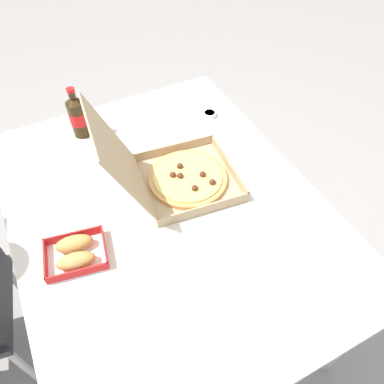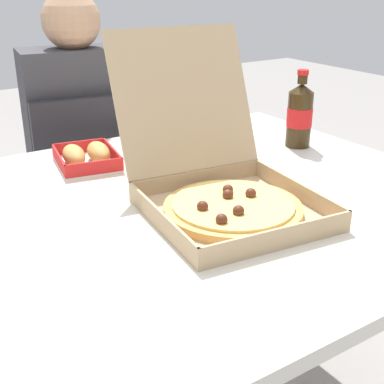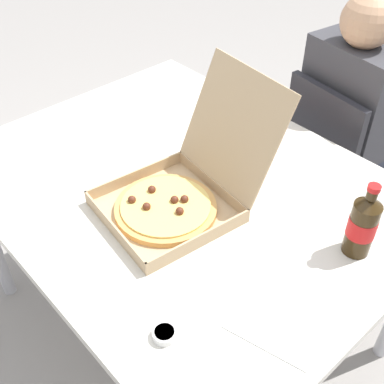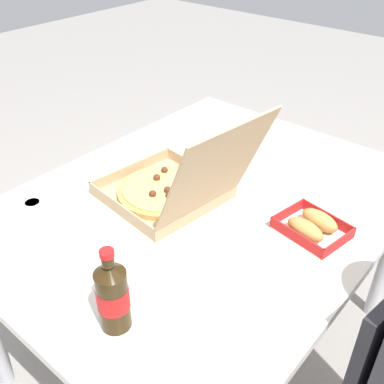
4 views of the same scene
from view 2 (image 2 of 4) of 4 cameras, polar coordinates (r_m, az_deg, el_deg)
The scene contains 6 objects.
dining_table at distance 1.20m, azimuth -1.75°, elevation -3.97°, with size 1.36×1.06×0.72m.
chair at distance 1.94m, azimuth -11.52°, elevation 0.58°, with size 0.45×0.45×0.83m.
diner_person at distance 1.93m, azimuth -12.42°, elevation 6.87°, with size 0.38×0.44×1.15m.
pizza_box_open at distance 1.13m, azimuth 3.39°, elevation 0.58°, with size 0.39×0.51×0.36m.
bread_side_box at distance 1.42m, azimuth -11.44°, elevation 3.90°, with size 0.18×0.21×0.06m.
cola_bottle at distance 1.57m, azimuth 11.66°, elevation 8.25°, with size 0.07×0.07×0.22m.
Camera 2 is at (-0.55, -0.92, 1.20)m, focal length 48.91 mm.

